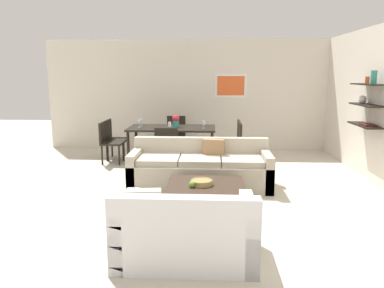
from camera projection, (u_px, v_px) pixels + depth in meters
ground_plane at (198, 192)px, 6.00m from camera, size 18.00×18.00×0.00m
back_wall_unit at (216, 95)px, 9.20m from camera, size 8.40×0.09×2.70m
right_wall_shelf_unit at (381, 106)px, 6.18m from camera, size 0.34×8.20×2.70m
sofa_beige at (200, 169)px, 6.28m from camera, size 2.34×0.90×0.78m
loveseat_white at (185, 232)px, 3.80m from camera, size 1.41×0.90×0.78m
coffee_table at (206, 199)px, 5.10m from camera, size 1.07×1.05×0.38m
decorative_bowl at (202, 182)px, 5.09m from camera, size 0.31×0.31×0.07m
apple_on_coffee_table at (192, 184)px, 4.98m from camera, size 0.08×0.08×0.08m
dining_table at (172, 130)px, 7.96m from camera, size 1.85×0.94×0.75m
dining_chair_right_far at (233, 137)px, 8.13m from camera, size 0.44×0.44×0.88m
dining_chair_right_near at (235, 141)px, 7.72m from camera, size 0.44×0.44×0.88m
dining_chair_left_near at (108, 140)px, 7.86m from camera, size 0.44×0.44×0.88m
dining_chair_left_far at (114, 136)px, 8.27m from camera, size 0.44×0.44×0.88m
dining_chair_foot at (167, 146)px, 7.13m from camera, size 0.44×0.44×0.88m
dining_chair_head at (176, 132)px, 8.85m from camera, size 0.44×0.44×0.88m
wine_glass_left_far at (141, 121)px, 8.08m from camera, size 0.06×0.06×0.16m
wine_glass_left_near at (139, 122)px, 7.85m from camera, size 0.08×0.08×0.16m
wine_glass_right_near at (204, 123)px, 7.78m from camera, size 0.07×0.07×0.16m
wine_glass_foot at (170, 125)px, 7.52m from camera, size 0.06×0.06×0.17m
centerpiece_vase at (176, 121)px, 7.96m from camera, size 0.16×0.16×0.27m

